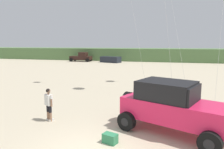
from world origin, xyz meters
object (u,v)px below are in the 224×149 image
(cooler_box, at_px, (110,138))
(distant_sedan, at_px, (110,60))
(person_watching, at_px, (49,103))
(distant_pickup, at_px, (81,57))
(jeep, at_px, (172,106))

(cooler_box, bearing_deg, distant_sedan, 122.80)
(person_watching, height_order, distant_pickup, distant_pickup)
(cooler_box, xyz_separation_m, distant_pickup, (-15.85, 34.98, 0.75))
(person_watching, xyz_separation_m, distant_sedan, (-5.52, 32.54, -0.34))
(person_watching, bearing_deg, distant_sedan, 99.62)
(jeep, height_order, person_watching, jeep)
(jeep, xyz_separation_m, cooler_box, (-2.34, -1.71, -1.01))
(cooler_box, bearing_deg, person_watching, 174.30)
(person_watching, distance_m, cooler_box, 4.01)
(jeep, distance_m, distant_pickup, 37.93)
(person_watching, bearing_deg, jeep, 1.31)
(person_watching, relative_size, cooler_box, 2.98)
(jeep, xyz_separation_m, distant_pickup, (-18.19, 33.28, -0.26))
(person_watching, relative_size, distant_sedan, 0.40)
(distant_pickup, bearing_deg, distant_sedan, -7.44)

